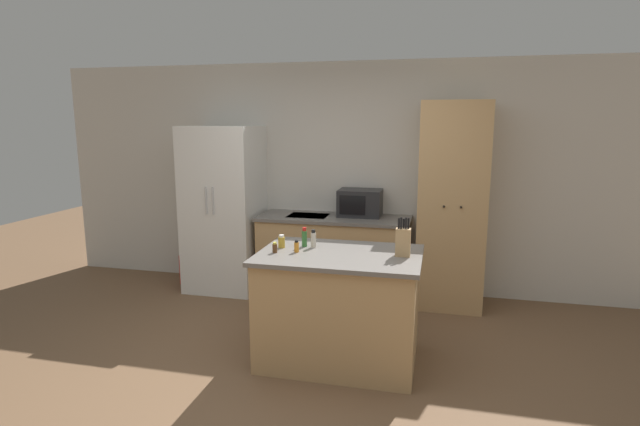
{
  "coord_description": "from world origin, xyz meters",
  "views": [
    {
      "loc": [
        1.01,
        -3.31,
        1.96
      ],
      "look_at": [
        -0.12,
        1.4,
        1.05
      ],
      "focal_mm": 28.0,
      "sensor_mm": 36.0,
      "label": 1
    }
  ],
  "objects_px": {
    "spice_bottle_short_red": "(304,238)",
    "spice_bottle_green_herb": "(282,242)",
    "fire_extinguisher": "(184,269)",
    "knife_block": "(403,241)",
    "refrigerator": "(224,209)",
    "microwave": "(360,203)",
    "spice_bottle_pale_salt": "(275,248)",
    "spice_bottle_amber_oil": "(313,239)",
    "spice_bottle_tall_dark": "(297,247)",
    "pantry_cabinet": "(452,206)"
  },
  "relations": [
    {
      "from": "microwave",
      "to": "knife_block",
      "type": "bearing_deg",
      "value": -69.75
    },
    {
      "from": "refrigerator",
      "to": "fire_extinguisher",
      "type": "xyz_separation_m",
      "value": [
        -0.55,
        -0.01,
        -0.76
      ]
    },
    {
      "from": "spice_bottle_green_herb",
      "to": "spice_bottle_pale_salt",
      "type": "height_order",
      "value": "spice_bottle_green_herb"
    },
    {
      "from": "spice_bottle_pale_salt",
      "to": "refrigerator",
      "type": "bearing_deg",
      "value": 125.93
    },
    {
      "from": "refrigerator",
      "to": "pantry_cabinet",
      "type": "bearing_deg",
      "value": 1.09
    },
    {
      "from": "pantry_cabinet",
      "to": "spice_bottle_tall_dark",
      "type": "xyz_separation_m",
      "value": [
        -1.23,
        -1.58,
        -0.12
      ]
    },
    {
      "from": "pantry_cabinet",
      "to": "microwave",
      "type": "relative_size",
      "value": 4.56
    },
    {
      "from": "pantry_cabinet",
      "to": "knife_block",
      "type": "height_order",
      "value": "pantry_cabinet"
    },
    {
      "from": "refrigerator",
      "to": "spice_bottle_pale_salt",
      "type": "xyz_separation_m",
      "value": [
        1.15,
        -1.59,
        0.01
      ]
    },
    {
      "from": "refrigerator",
      "to": "spice_bottle_green_herb",
      "type": "distance_m",
      "value": 1.83
    },
    {
      "from": "spice_bottle_tall_dark",
      "to": "spice_bottle_amber_oil",
      "type": "xyz_separation_m",
      "value": [
        0.09,
        0.18,
        0.02
      ]
    },
    {
      "from": "spice_bottle_short_red",
      "to": "spice_bottle_pale_salt",
      "type": "distance_m",
      "value": 0.31
    },
    {
      "from": "spice_bottle_tall_dark",
      "to": "spice_bottle_green_herb",
      "type": "distance_m",
      "value": 0.2
    },
    {
      "from": "refrigerator",
      "to": "spice_bottle_tall_dark",
      "type": "xyz_separation_m",
      "value": [
        1.32,
        -1.53,
        0.01
      ]
    },
    {
      "from": "fire_extinguisher",
      "to": "spice_bottle_amber_oil",
      "type": "bearing_deg",
      "value": -34.43
    },
    {
      "from": "refrigerator",
      "to": "spice_bottle_pale_salt",
      "type": "height_order",
      "value": "refrigerator"
    },
    {
      "from": "refrigerator",
      "to": "spice_bottle_tall_dark",
      "type": "bearing_deg",
      "value": -49.36
    },
    {
      "from": "microwave",
      "to": "spice_bottle_pale_salt",
      "type": "xyz_separation_m",
      "value": [
        -0.41,
        -1.75,
        -0.1
      ]
    },
    {
      "from": "spice_bottle_amber_oil",
      "to": "spice_bottle_pale_salt",
      "type": "distance_m",
      "value": 0.35
    },
    {
      "from": "microwave",
      "to": "spice_bottle_tall_dark",
      "type": "height_order",
      "value": "microwave"
    },
    {
      "from": "spice_bottle_short_red",
      "to": "spice_bottle_amber_oil",
      "type": "relative_size",
      "value": 1.08
    },
    {
      "from": "spice_bottle_green_herb",
      "to": "pantry_cabinet",
      "type": "bearing_deg",
      "value": 46.65
    },
    {
      "from": "fire_extinguisher",
      "to": "knife_block",
      "type": "bearing_deg",
      "value": -28.02
    },
    {
      "from": "refrigerator",
      "to": "spice_bottle_amber_oil",
      "type": "bearing_deg",
      "value": -43.86
    },
    {
      "from": "microwave",
      "to": "fire_extinguisher",
      "type": "distance_m",
      "value": 2.29
    },
    {
      "from": "knife_block",
      "to": "spice_bottle_green_herb",
      "type": "relative_size",
      "value": 2.85
    },
    {
      "from": "knife_block",
      "to": "spice_bottle_pale_salt",
      "type": "height_order",
      "value": "knife_block"
    },
    {
      "from": "knife_block",
      "to": "spice_bottle_tall_dark",
      "type": "bearing_deg",
      "value": -174.33
    },
    {
      "from": "spice_bottle_amber_oil",
      "to": "microwave",
      "type": "bearing_deg",
      "value": 84.43
    },
    {
      "from": "microwave",
      "to": "pantry_cabinet",
      "type": "bearing_deg",
      "value": -6.64
    },
    {
      "from": "spice_bottle_pale_salt",
      "to": "fire_extinguisher",
      "type": "xyz_separation_m",
      "value": [
        -1.71,
        1.58,
        -0.77
      ]
    },
    {
      "from": "pantry_cabinet",
      "to": "knife_block",
      "type": "relative_size",
      "value": 6.95
    },
    {
      "from": "spice_bottle_amber_oil",
      "to": "pantry_cabinet",
      "type": "bearing_deg",
      "value": 51.11
    },
    {
      "from": "fire_extinguisher",
      "to": "spice_bottle_tall_dark",
      "type": "bearing_deg",
      "value": -39.18
    },
    {
      "from": "microwave",
      "to": "spice_bottle_amber_oil",
      "type": "bearing_deg",
      "value": -95.57
    },
    {
      "from": "pantry_cabinet",
      "to": "spice_bottle_amber_oil",
      "type": "height_order",
      "value": "pantry_cabinet"
    },
    {
      "from": "fire_extinguisher",
      "to": "refrigerator",
      "type": "bearing_deg",
      "value": 0.89
    },
    {
      "from": "spice_bottle_short_red",
      "to": "spice_bottle_green_herb",
      "type": "height_order",
      "value": "spice_bottle_short_red"
    },
    {
      "from": "microwave",
      "to": "spice_bottle_short_red",
      "type": "height_order",
      "value": "microwave"
    },
    {
      "from": "pantry_cabinet",
      "to": "spice_bottle_pale_salt",
      "type": "xyz_separation_m",
      "value": [
        -1.39,
        -1.64,
        -0.12
      ]
    },
    {
      "from": "spice_bottle_tall_dark",
      "to": "spice_bottle_green_herb",
      "type": "xyz_separation_m",
      "value": [
        -0.16,
        0.11,
        0.0
      ]
    },
    {
      "from": "spice_bottle_green_herb",
      "to": "spice_bottle_amber_oil",
      "type": "bearing_deg",
      "value": 14.64
    },
    {
      "from": "refrigerator",
      "to": "spice_bottle_green_herb",
      "type": "relative_size",
      "value": 17.44
    },
    {
      "from": "spice_bottle_tall_dark",
      "to": "spice_bottle_short_red",
      "type": "relative_size",
      "value": 0.6
    },
    {
      "from": "spice_bottle_tall_dark",
      "to": "spice_bottle_green_herb",
      "type": "bearing_deg",
      "value": 145.51
    },
    {
      "from": "spice_bottle_tall_dark",
      "to": "spice_bottle_pale_salt",
      "type": "distance_m",
      "value": 0.17
    },
    {
      "from": "knife_block",
      "to": "spice_bottle_amber_oil",
      "type": "xyz_separation_m",
      "value": [
        -0.74,
        0.09,
        -0.05
      ]
    },
    {
      "from": "spice_bottle_pale_salt",
      "to": "fire_extinguisher",
      "type": "height_order",
      "value": "spice_bottle_pale_salt"
    },
    {
      "from": "spice_bottle_amber_oil",
      "to": "spice_bottle_green_herb",
      "type": "xyz_separation_m",
      "value": [
        -0.26,
        -0.07,
        -0.02
      ]
    },
    {
      "from": "microwave",
      "to": "spice_bottle_short_red",
      "type": "distance_m",
      "value": 1.53
    }
  ]
}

